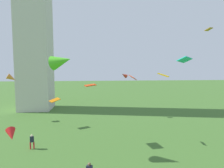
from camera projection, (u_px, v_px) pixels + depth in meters
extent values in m
cylinder|color=red|center=(30.00, 146.00, 22.06)|extent=(0.15, 0.15, 0.81)
cylinder|color=red|center=(34.00, 145.00, 22.21)|extent=(0.15, 0.15, 0.81)
cube|color=#1E2333|center=(32.00, 139.00, 22.07)|extent=(0.50, 0.38, 0.64)
sphere|color=beige|center=(32.00, 136.00, 22.03)|extent=(0.24, 0.24, 0.24)
sphere|color=brown|center=(89.00, 164.00, 15.37)|extent=(0.25, 0.25, 0.25)
cube|color=#CA6E0B|center=(55.00, 100.00, 29.77)|extent=(1.83, 1.72, 0.58)
cone|color=orange|center=(12.00, 78.00, 33.52)|extent=(2.03, 1.66, 1.63)
cone|color=#B9301E|center=(124.00, 75.00, 35.59)|extent=(1.43, 1.13, 1.13)
cube|color=#1CBCAF|center=(185.00, 60.00, 21.10)|extent=(1.93, 1.77, 0.73)
cube|color=red|center=(90.00, 85.00, 23.15)|extent=(1.52, 1.95, 0.29)
cube|color=#E9AE0A|center=(163.00, 75.00, 17.17)|extent=(1.41, 1.64, 0.41)
cone|color=#4AC024|center=(62.00, 61.00, 19.56)|extent=(2.70, 2.22, 1.86)
cone|color=red|center=(11.00, 135.00, 15.80)|extent=(1.31, 1.53, 1.23)
cube|color=#EE3F21|center=(133.00, 77.00, 23.81)|extent=(1.17, 1.42, 0.75)
cube|color=#BC7A1C|center=(209.00, 29.00, 18.50)|extent=(0.96, 0.94, 0.35)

